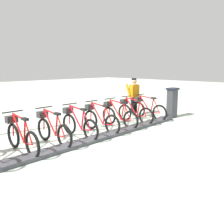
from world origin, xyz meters
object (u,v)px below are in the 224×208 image
at_px(bike_docked_4, 78,124).
at_px(bike_docked_5, 52,129).
at_px(bike_docked_2, 118,115).
at_px(bike_docked_0, 147,109).
at_px(bike_docked_3, 99,119).
at_px(bike_docked_6, 21,136).
at_px(worker_near_rack, 134,95).
at_px(payment_kiosk, 172,102).
at_px(bike_docked_1, 134,112).

xyz_separation_m(bike_docked_4, bike_docked_5, (0.00, 0.89, 0.00)).
bearing_deg(bike_docked_2, bike_docked_4, 90.00).
bearing_deg(bike_docked_0, bike_docked_3, 90.00).
bearing_deg(bike_docked_3, bike_docked_6, 90.00).
distance_m(bike_docked_6, worker_near_rack, 5.66).
xyz_separation_m(payment_kiosk, worker_near_rack, (1.47, 0.79, 0.24)).
xyz_separation_m(bike_docked_4, worker_near_rack, (0.90, -3.78, 0.48)).
relative_size(payment_kiosk, worker_near_rack, 0.77).
height_order(bike_docked_2, bike_docked_4, same).
xyz_separation_m(bike_docked_5, worker_near_rack, (0.90, -4.67, 0.48)).
relative_size(payment_kiosk, bike_docked_2, 0.74).
bearing_deg(bike_docked_5, payment_kiosk, -95.98).
height_order(bike_docked_0, bike_docked_2, same).
bearing_deg(bike_docked_4, bike_docked_0, -90.00).
bearing_deg(bike_docked_0, payment_kiosk, -120.01).
bearing_deg(bike_docked_0, bike_docked_6, 90.00).
relative_size(bike_docked_2, bike_docked_4, 1.00).
relative_size(bike_docked_4, worker_near_rack, 1.04).
distance_m(payment_kiosk, bike_docked_5, 5.50).
distance_m(bike_docked_0, bike_docked_5, 4.47).
height_order(bike_docked_2, bike_docked_6, same).
relative_size(payment_kiosk, bike_docked_5, 0.74).
relative_size(bike_docked_5, worker_near_rack, 1.04).
bearing_deg(bike_docked_2, bike_docked_1, -90.00).
xyz_separation_m(bike_docked_0, worker_near_rack, (0.90, -0.20, 0.48)).
relative_size(bike_docked_1, bike_docked_4, 1.00).
relative_size(bike_docked_1, bike_docked_3, 1.00).
xyz_separation_m(bike_docked_0, bike_docked_5, (0.00, 4.47, 0.00)).
bearing_deg(bike_docked_2, bike_docked_5, 90.00).
bearing_deg(bike_docked_6, bike_docked_5, -90.00).
relative_size(bike_docked_3, bike_docked_6, 1.00).
relative_size(bike_docked_6, worker_near_rack, 1.04).
distance_m(payment_kiosk, worker_near_rack, 1.68).
relative_size(bike_docked_1, bike_docked_2, 1.00).
bearing_deg(bike_docked_3, bike_docked_0, -90.00).
height_order(bike_docked_3, bike_docked_5, same).
bearing_deg(bike_docked_6, bike_docked_3, -90.00).
xyz_separation_m(payment_kiosk, bike_docked_1, (0.57, 1.88, -0.24)).
bearing_deg(bike_docked_1, bike_docked_2, 90.00).
height_order(bike_docked_1, bike_docked_6, same).
bearing_deg(payment_kiosk, bike_docked_5, 84.02).
bearing_deg(bike_docked_3, bike_docked_1, -90.00).
xyz_separation_m(payment_kiosk, bike_docked_5, (0.57, 5.46, -0.24)).
bearing_deg(bike_docked_5, bike_docked_1, -90.00).
height_order(payment_kiosk, worker_near_rack, worker_near_rack).
distance_m(bike_docked_1, bike_docked_5, 3.58).
height_order(bike_docked_5, bike_docked_6, same).
xyz_separation_m(bike_docked_1, bike_docked_4, (0.00, 2.68, 0.00)).
xyz_separation_m(bike_docked_3, bike_docked_4, (0.00, 0.89, 0.00)).
bearing_deg(payment_kiosk, bike_docked_4, 82.86).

